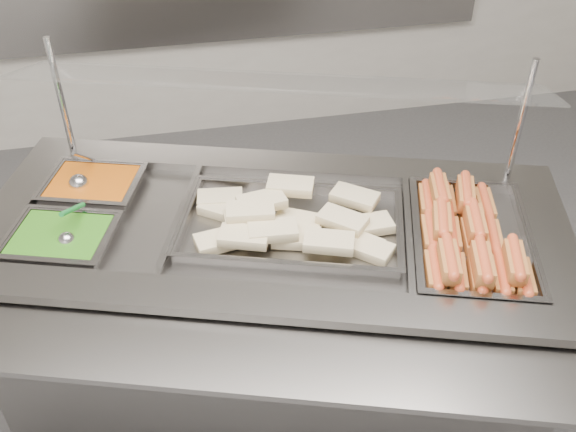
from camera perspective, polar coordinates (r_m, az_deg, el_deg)
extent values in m
cube|color=slate|center=(2.25, -1.23, -9.28)|extent=(1.86, 1.22, 0.83)
cube|color=gray|center=(1.71, -2.82, -7.62)|extent=(1.75, 0.68, 0.03)
cube|color=gray|center=(2.23, -0.29, 4.65)|extent=(1.75, 0.68, 0.03)
cube|color=gray|center=(2.21, -23.42, 0.83)|extent=(0.29, 0.56, 0.03)
cube|color=gray|center=(2.04, 22.56, -2.20)|extent=(0.29, 0.56, 0.03)
cube|color=black|center=(2.03, -1.34, -3.11)|extent=(1.64, 1.00, 0.02)
cube|color=gray|center=(1.95, 10.67, -1.26)|extent=(0.19, 0.52, 0.01)
cube|color=gray|center=(2.00, -9.55, 0.09)|extent=(0.19, 0.52, 0.01)
cube|color=gray|center=(1.63, -3.62, -12.36)|extent=(1.71, 0.76, 0.02)
cylinder|color=slate|center=(1.80, 22.35, -11.29)|extent=(0.10, 0.24, 0.02)
cylinder|color=silver|center=(2.29, -19.54, 9.87)|extent=(0.02, 0.02, 0.42)
cylinder|color=silver|center=(2.15, 19.97, 7.87)|extent=(0.02, 0.02, 0.42)
cube|color=silver|center=(1.92, -0.80, 11.84)|extent=(1.59, 0.75, 0.08)
cube|color=#BF3B0A|center=(2.23, -16.83, 2.13)|extent=(0.32, 0.28, 0.08)
cube|color=#186710|center=(2.03, -19.41, -2.42)|extent=(0.32, 0.28, 0.08)
cube|color=#95511F|center=(1.84, 12.90, -4.98)|extent=(0.09, 0.15, 0.05)
cylinder|color=#C74923|center=(1.83, 12.99, -4.52)|extent=(0.07, 0.16, 0.03)
cube|color=#95511F|center=(1.97, 12.56, -1.70)|extent=(0.09, 0.15, 0.05)
cylinder|color=#C74923|center=(1.95, 12.64, -1.23)|extent=(0.07, 0.16, 0.03)
cube|color=#95511F|center=(2.10, 12.26, 1.20)|extent=(0.09, 0.15, 0.05)
cylinder|color=#C74923|center=(2.09, 12.33, 1.64)|extent=(0.07, 0.16, 0.03)
cube|color=#95511F|center=(1.85, 14.71, -5.10)|extent=(0.09, 0.15, 0.05)
cylinder|color=#C74923|center=(1.84, 14.82, -4.61)|extent=(0.08, 0.16, 0.03)
cube|color=#95511F|center=(1.98, 14.26, -1.80)|extent=(0.09, 0.15, 0.05)
cylinder|color=#C74923|center=(1.96, 14.35, -1.34)|extent=(0.08, 0.16, 0.03)
cube|color=#95511F|center=(2.11, 13.85, 1.07)|extent=(0.09, 0.15, 0.05)
cylinder|color=#C74923|center=(2.10, 13.93, 1.53)|extent=(0.08, 0.16, 0.03)
cube|color=#95511F|center=(1.86, 16.55, -5.15)|extent=(0.09, 0.15, 0.05)
cylinder|color=#C74923|center=(1.85, 16.66, -4.71)|extent=(0.08, 0.16, 0.03)
cube|color=#95511F|center=(1.99, 15.96, -1.95)|extent=(0.09, 0.15, 0.05)
cylinder|color=#C74923|center=(1.97, 16.07, -1.45)|extent=(0.07, 0.16, 0.03)
cube|color=#95511F|center=(2.12, 15.45, 0.95)|extent=(0.09, 0.15, 0.05)
cylinder|color=#C74923|center=(2.11, 15.55, 1.41)|extent=(0.08, 0.16, 0.03)
cube|color=#95511F|center=(1.88, 18.35, -5.28)|extent=(0.09, 0.15, 0.05)
cylinder|color=#C74923|center=(1.86, 18.47, -4.80)|extent=(0.08, 0.16, 0.03)
cube|color=#95511F|center=(2.00, 17.65, -2.03)|extent=(0.09, 0.15, 0.05)
cylinder|color=#C74923|center=(1.99, 17.77, -1.56)|extent=(0.08, 0.16, 0.03)
cube|color=#95511F|center=(2.13, 17.05, 0.85)|extent=(0.09, 0.15, 0.05)
cylinder|color=#C74923|center=(2.12, 17.15, 1.30)|extent=(0.07, 0.16, 0.03)
cube|color=#95511F|center=(1.89, 20.10, -5.35)|extent=(0.09, 0.15, 0.05)
cylinder|color=#C74923|center=(1.88, 20.23, -4.88)|extent=(0.08, 0.16, 0.03)
cube|color=#95511F|center=(1.81, 14.12, -3.98)|extent=(0.09, 0.15, 0.05)
cylinder|color=#C74923|center=(1.80, 14.22, -3.48)|extent=(0.07, 0.16, 0.03)
cube|color=#95511F|center=(1.94, 13.50, -0.53)|extent=(0.10, 0.15, 0.05)
cylinder|color=#C74923|center=(1.93, 13.59, -0.04)|extent=(0.08, 0.16, 0.03)
cube|color=#95511F|center=(2.07, 13.32, 2.13)|extent=(0.09, 0.15, 0.05)
cylinder|color=#C74923|center=(2.06, 13.40, 2.61)|extent=(0.07, 0.16, 0.03)
cube|color=#95511F|center=(1.83, 16.89, -4.13)|extent=(0.09, 0.15, 0.05)
cylinder|color=#C74923|center=(1.81, 17.00, -3.63)|extent=(0.08, 0.16, 0.03)
cube|color=#95511F|center=(1.96, 16.29, -0.66)|extent=(0.09, 0.15, 0.05)
cylinder|color=#C74923|center=(1.95, 16.39, -0.18)|extent=(0.08, 0.16, 0.03)
cube|color=#95511F|center=(2.08, 15.51, 1.87)|extent=(0.10, 0.15, 0.05)
cylinder|color=#C74923|center=(2.07, 15.61, 2.34)|extent=(0.08, 0.16, 0.03)
cube|color=#95511F|center=(1.86, 19.51, -3.92)|extent=(0.10, 0.15, 0.05)
cylinder|color=#C74923|center=(1.85, 19.65, -3.44)|extent=(0.08, 0.16, 0.03)
cube|color=beige|center=(1.90, -6.05, -2.17)|extent=(0.16, 0.11, 0.03)
cube|color=beige|center=(1.88, 7.08, -2.84)|extent=(0.16, 0.16, 0.03)
cube|color=beige|center=(2.02, -5.80, 0.59)|extent=(0.16, 0.15, 0.03)
cube|color=beige|center=(2.06, -6.06, 1.53)|extent=(0.15, 0.10, 0.03)
cube|color=beige|center=(1.96, 0.94, -0.49)|extent=(0.16, 0.14, 0.03)
cube|color=beige|center=(1.96, 7.17, -0.80)|extent=(0.15, 0.09, 0.03)
cube|color=beige|center=(1.90, 6.19, -2.39)|extent=(0.16, 0.16, 0.03)
cube|color=beige|center=(1.90, 0.74, -1.95)|extent=(0.16, 0.12, 0.03)
cube|color=beige|center=(1.84, 3.66, -2.31)|extent=(0.16, 0.13, 0.03)
cube|color=beige|center=(1.86, -3.94, -1.86)|extent=(0.16, 0.12, 0.03)
cube|color=beige|center=(1.87, -1.36, -1.31)|extent=(0.15, 0.09, 0.03)
cube|color=beige|center=(1.93, 4.87, -0.35)|extent=(0.16, 0.16, 0.03)
cube|color=beige|center=(2.02, 5.94, 1.68)|extent=(0.16, 0.15, 0.03)
cube|color=beige|center=(1.93, -3.54, -0.23)|extent=(0.14, 0.08, 0.03)
cube|color=beige|center=(1.91, -3.37, 0.43)|extent=(0.15, 0.10, 0.03)
cube|color=beige|center=(2.01, 0.21, 2.69)|extent=(0.16, 0.12, 0.03)
cube|color=beige|center=(1.95, -2.36, 1.27)|extent=(0.15, 0.10, 0.03)
sphere|color=#BCBBC1|center=(2.21, -18.09, 2.72)|extent=(0.07, 0.07, 0.07)
cylinder|color=#BCBBC1|center=(2.24, -17.69, 5.05)|extent=(0.05, 0.14, 0.12)
sphere|color=#BCBBC1|center=(1.99, -19.06, -2.08)|extent=(0.05, 0.05, 0.05)
cylinder|color=#157B30|center=(2.01, -18.61, 0.56)|extent=(0.06, 0.14, 0.08)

